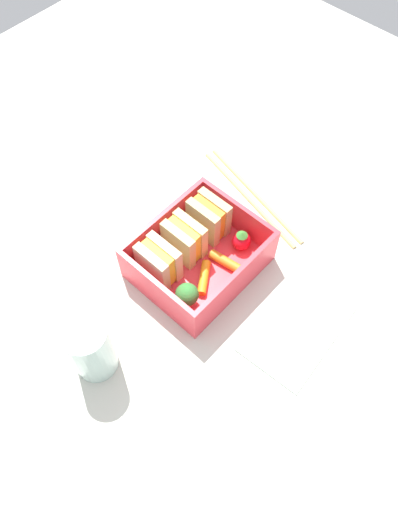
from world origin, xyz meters
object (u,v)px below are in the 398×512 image
Objects in this scene: sandwich_left at (159,262)px; sandwich_center_left at (184,239)px; carrot_stick_left at (204,278)px; sandwich_center at (209,218)px; strawberry_far_left at (241,240)px; drinking_glass at (93,351)px; chopstick_pair at (252,195)px; broccoli_floret at (187,295)px; carrot_stick_far_left at (226,262)px; folded_napkin at (297,328)px.

sandwich_left is 1.00× the size of sandwich_center_left.
sandwich_center is at bearing 37.90° from carrot_stick_left.
sandwich_center_left is 5.44cm from carrot_stick_left.
sandwich_center is 1.80× the size of strawberry_far_left.
drinking_glass reaches higher than sandwich_center.
chopstick_pair is at bearing 4.96° from drinking_glass.
sandwich_center is 11.30cm from broccoli_floret.
carrot_stick_left is at bearing 171.46° from carrot_stick_far_left.
sandwich_center is 6.23cm from carrot_stick_far_left.
folded_napkin is at bearing -107.33° from strawberry_far_left.
folded_napkin is (-0.41, -12.00, -1.62)cm from carrot_stick_far_left.
sandwich_center_left is 0.62× the size of drinking_glass.
carrot_stick_left is at bearing -56.90° from sandwich_left.
broccoli_floret is at bearing -177.10° from strawberry_far_left.
drinking_glass is (-22.25, -2.94, 0.48)cm from sandwich_center.
strawberry_far_left is 9.67cm from chopstick_pair.
sandwich_center_left reaches higher than carrot_stick_left.
carrot_stick_left is at bearing -163.46° from chopstick_pair.
folded_napkin is (-12.04, -17.06, -0.15)cm from chopstick_pair.
sandwich_center is 9.83cm from chopstick_pair.
strawberry_far_left is at bearing -1.21° from carrot_stick_left.
sandwich_center is 17.92cm from folded_napkin.
broccoli_floret is 7.55cm from carrot_stick_far_left.
carrot_stick_left is at bearing -142.10° from sandwich_center.
carrot_stick_left reaches higher than chopstick_pair.
chopstick_pair is at bearing 54.78° from folded_napkin.
sandwich_center is 1.21× the size of carrot_stick_far_left.
carrot_stick_far_left is 3.56cm from strawberry_far_left.
drinking_glass reaches higher than strawberry_far_left.
strawberry_far_left reaches higher than chopstick_pair.
sandwich_left is 5.51cm from broccoli_floret.
sandwich_left reaches higher than carrot_stick_left.
chopstick_pair is at bearing 16.54° from carrot_stick_left.
strawberry_far_left is (5.54, -4.89, -1.41)cm from sandwich_center_left.
carrot_stick_left is (3.09, -4.74, -2.21)cm from sandwich_left.
sandwich_left is 0.27× the size of chopstick_pair.
carrot_stick_far_left is at bearing -173.57° from strawberry_far_left.
drinking_glass is (-23.20, 1.94, 1.89)cm from strawberry_far_left.
sandwich_center_left is at bearing 179.08° from chopstick_pair.
carrot_stick_far_left is 1.49× the size of strawberry_far_left.
carrot_stick_far_left is at bearing -115.38° from sandwich_center.
chopstick_pair is at bearing -1.38° from sandwich_center.
drinking_glass reaches higher than carrot_stick_far_left.
sandwich_center_left is 1.80× the size of strawberry_far_left.
sandwich_left is 13.40cm from drinking_glass.
sandwich_center is 0.40× the size of folded_napkin.
broccoli_floret is (-9.89, -5.44, -0.58)cm from sandwich_center.
folded_napkin is at bearing -91.96° from carrot_stick_far_left.
carrot_stick_left is at bearing 104.20° from folded_napkin.
chopstick_pair is (13.72, -0.22, -3.63)cm from sandwich_center_left.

